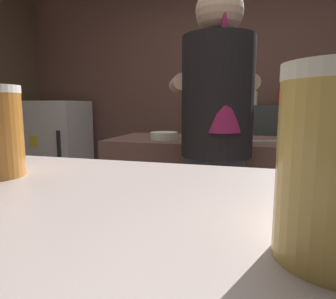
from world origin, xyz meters
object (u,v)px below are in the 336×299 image
bartender (217,139)px  chefs_knife (271,141)px  bottle_soy (243,98)px  mixing_bowl (164,136)px  mini_fridge (58,151)px  bottle_olive_oil (254,97)px  bottle_hot_sauce (281,96)px  bottle_vinegar (231,98)px

bartender → chefs_knife: bearing=-53.5°
bottle_soy → mixing_bowl: bearing=-107.3°
mini_fridge → bottle_olive_oil: bottle_olive_oil is taller
mini_fridge → bottle_hot_sauce: bottle_hot_sauce is taller
mini_fridge → bartender: size_ratio=0.71×
bartender → bottle_olive_oil: 1.75m
bartender → bottle_vinegar: bartender is taller
chefs_knife → mini_fridge: bearing=137.5°
mini_fridge → mixing_bowl: mini_fridge is taller
bartender → bottle_vinegar: 1.75m
bottle_soy → bartender: bearing=-92.2°
bottle_soy → bottle_hot_sauce: bearing=5.6°
chefs_knife → bottle_soy: size_ratio=1.22×
mini_fridge → bartender: (2.05, -1.59, 0.38)m
bottle_soy → bottle_vinegar: size_ratio=1.11×
bottle_vinegar → mixing_bowl: bearing=-102.9°
bottle_vinegar → bottle_hot_sauce: (0.49, 0.05, 0.02)m
mini_fridge → chefs_knife: (2.33, -1.18, 0.33)m
bartender → bottle_soy: bearing=-21.4°
chefs_knife → bottle_vinegar: (-0.33, 1.33, 0.28)m
bartender → mixing_bowl: bearing=27.3°
chefs_knife → bottle_soy: bearing=83.4°
mini_fridge → mixing_bowl: size_ratio=6.87×
chefs_knife → bottle_hot_sauce: size_ratio=1.06×
chefs_knife → bottle_soy: bottle_soy is taller
mini_fridge → chefs_knife: bearing=-27.0°
mini_fridge → bottle_olive_oil: bearing=3.5°
chefs_knife → bottle_hot_sauce: bearing=67.7°
mini_fridge → bottle_soy: (2.12, 0.16, 0.61)m
bartender → bottle_vinegar: size_ratio=9.38×
bartender → bottle_olive_oil: size_ratio=8.15×
bottle_vinegar → bottle_hot_sauce: bottle_hot_sauce is taller
bartender → bottle_hot_sauce: (0.44, 1.78, 0.25)m
mixing_bowl → bottle_vinegar: (0.32, 1.39, 0.26)m
bottle_soy → bottle_vinegar: (-0.12, -0.01, -0.01)m
bottle_hot_sauce → bottle_soy: bearing=-174.4°
bottle_olive_oil → bottle_hot_sauce: size_ratio=0.90×
bartender → chefs_knife: (0.28, 0.41, -0.05)m
mini_fridge → bottle_olive_oil: (2.23, 0.13, 0.62)m
bottle_soy → bottle_vinegar: bottle_soy is taller
chefs_knife → bottle_vinegar: bearing=88.2°
bottle_soy → bottle_hot_sauce: size_ratio=0.87×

